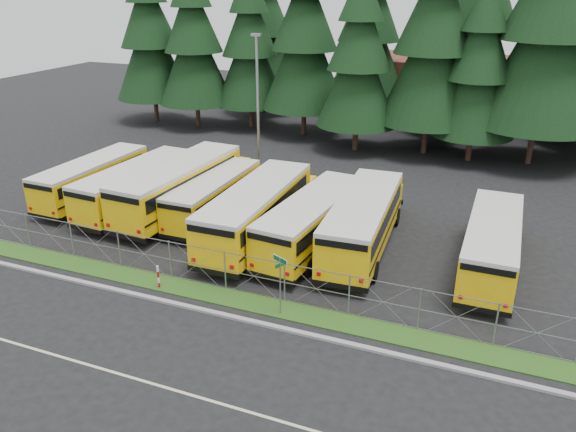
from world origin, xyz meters
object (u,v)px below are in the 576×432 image
(bus_4, at_px, (259,212))
(light_standard, at_px, (258,102))
(bus_0, at_px, (97,179))
(bus_3, at_px, (217,196))
(bus_east, at_px, (492,245))
(street_sign, at_px, (280,273))
(striped_bollard, at_px, (158,277))
(bus_6, at_px, (364,223))
(bus_2, at_px, (183,187))
(bus_5, at_px, (315,222))
(bus_1, at_px, (141,186))

(bus_4, bearing_deg, light_standard, 114.13)
(bus_0, height_order, bus_3, bus_0)
(bus_east, bearing_deg, street_sign, -136.71)
(striped_bollard, bearing_deg, street_sign, 0.65)
(bus_6, relative_size, bus_east, 1.09)
(bus_2, relative_size, striped_bollard, 10.20)
(bus_0, height_order, street_sign, street_sign)
(bus_5, xyz_separation_m, bus_east, (9.05, 0.66, -0.06))
(street_sign, bearing_deg, bus_1, 147.78)
(bus_3, relative_size, bus_east, 0.94)
(bus_4, distance_m, bus_6, 5.83)
(bus_1, xyz_separation_m, striped_bollard, (6.77, -8.25, -0.84))
(bus_3, bearing_deg, bus_0, -178.11)
(bus_4, bearing_deg, street_sign, -59.65)
(bus_0, bearing_deg, bus_east, -0.26)
(bus_1, distance_m, bus_6, 14.66)
(bus_3, distance_m, striped_bollard, 8.95)
(bus_2, relative_size, bus_5, 1.11)
(bus_4, xyz_separation_m, street_sign, (4.10, -6.84, 0.46))
(bus_2, bearing_deg, bus_3, 4.18)
(bus_1, relative_size, bus_east, 1.03)
(light_standard, bearing_deg, bus_east, -28.31)
(bus_0, bearing_deg, bus_4, -5.71)
(bus_4, xyz_separation_m, bus_5, (3.24, 0.14, -0.12))
(bus_6, relative_size, striped_bollard, 9.69)
(bus_5, distance_m, bus_east, 9.08)
(striped_bollard, bearing_deg, bus_3, 100.38)
(bus_0, bearing_deg, striped_bollard, -37.62)
(bus_0, xyz_separation_m, bus_1, (3.66, -0.26, 0.07))
(bus_0, bearing_deg, light_standard, 47.56)
(bus_6, relative_size, street_sign, 4.14)
(bus_6, bearing_deg, bus_1, 174.83)
(bus_1, xyz_separation_m, bus_4, (8.88, -1.34, 0.14))
(bus_3, distance_m, light_standard, 9.07)
(bus_0, distance_m, light_standard, 12.22)
(bus_5, height_order, light_standard, light_standard)
(bus_4, bearing_deg, bus_3, 152.65)
(striped_bollard, bearing_deg, bus_2, 114.33)
(bus_0, distance_m, striped_bollard, 13.49)
(light_standard, bearing_deg, bus_6, -41.24)
(bus_0, distance_m, street_sign, 18.67)
(bus_1, relative_size, bus_5, 0.99)
(bus_3, relative_size, light_standard, 0.99)
(bus_1, xyz_separation_m, bus_2, (2.82, 0.49, 0.17))
(bus_4, height_order, bus_east, bus_4)
(light_standard, bearing_deg, bus_0, -134.01)
(bus_2, bearing_deg, bus_0, -174.72)
(street_sign, distance_m, striped_bollard, 6.37)
(bus_1, bearing_deg, bus_6, 1.64)
(bus_1, height_order, bus_6, bus_6)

